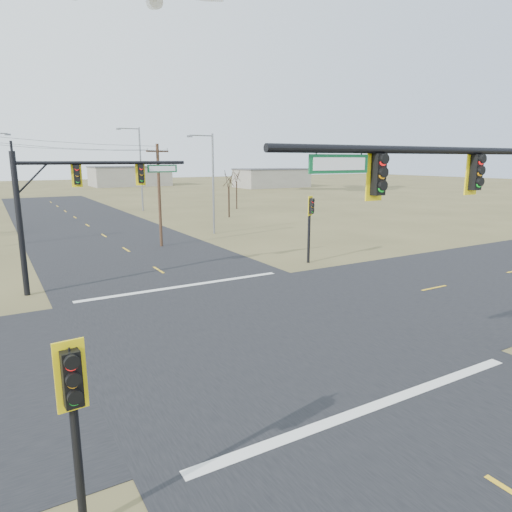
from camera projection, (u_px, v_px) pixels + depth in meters
The scene contains 16 objects.
ground at pixel (249, 327), 19.71m from camera, with size 320.00×320.00×0.00m, color olive.
road_ew at pixel (249, 327), 19.71m from camera, with size 160.00×14.00×0.02m, color black.
road_ns at pixel (249, 327), 19.71m from camera, with size 14.00×160.00×0.02m, color black.
stop_bar_near at pixel (375, 406), 13.38m from camera, with size 12.00×0.40×0.01m, color silver.
stop_bar_far at pixel (184, 286), 26.03m from camera, with size 12.00×0.40×0.01m, color silver.
mast_arm_near at pixel (482, 204), 14.07m from camera, with size 11.53×0.40×7.96m.
mast_arm_far at pixel (76, 191), 24.72m from camera, with size 9.29×0.51×7.53m.
pedestal_signal_ne at pixel (310, 215), 31.25m from camera, with size 0.67×0.59×4.70m.
pedestal_signal_sw at pixel (73, 395), 8.20m from camera, with size 0.59×0.50×4.01m.
utility_pole_near at pixel (159, 194), 37.13m from camera, with size 2.00×0.63×8.34m.
streetlight_a at pixel (211, 179), 43.44m from camera, with size 2.65×0.41×9.47m.
streetlight_b at pixel (139, 165), 62.90m from camera, with size 3.18×0.43×11.37m.
bare_tree_c at pixel (229, 179), 56.21m from camera, with size 2.99×2.99×6.09m.
bare_tree_d at pixel (236, 176), 65.80m from camera, with size 2.35×2.35×5.96m.
warehouse_mid at pixel (130, 177), 124.35m from camera, with size 20.00×12.00×5.00m, color gray.
warehouse_right at pixel (272, 178), 118.18m from camera, with size 18.00×10.00×4.50m, color gray.
Camera 1 is at (-9.17, -16.22, 7.12)m, focal length 32.00 mm.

